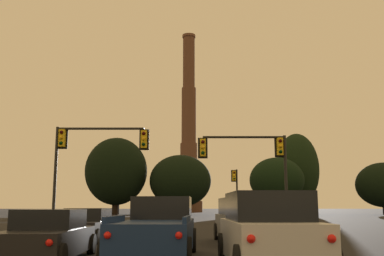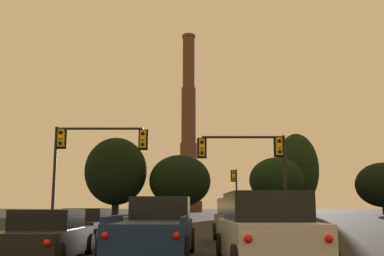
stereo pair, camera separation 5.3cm
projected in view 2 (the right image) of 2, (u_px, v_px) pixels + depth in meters
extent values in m
cube|color=black|center=(47.00, 242.00, 12.60)|extent=(1.91, 4.64, 0.70)
cube|color=black|center=(50.00, 219.00, 12.93)|extent=(1.67, 2.24, 0.55)
cylinder|color=black|center=(37.00, 244.00, 14.42)|extent=(0.24, 0.65, 0.64)
cylinder|color=black|center=(91.00, 244.00, 14.45)|extent=(0.24, 0.65, 0.64)
sphere|color=red|center=(49.00, 243.00, 10.36)|extent=(0.17, 0.17, 0.17)
cube|color=#4C4F54|center=(244.00, 226.00, 18.76)|extent=(2.11, 4.87, 0.95)
cube|color=black|center=(243.00, 206.00, 19.02)|extent=(1.89, 2.87, 0.70)
cylinder|color=black|center=(217.00, 231.00, 20.56)|extent=(0.25, 0.77, 0.76)
cylinder|color=black|center=(258.00, 231.00, 20.63)|extent=(0.25, 0.77, 0.76)
cylinder|color=black|center=(227.00, 237.00, 16.77)|extent=(0.25, 0.77, 0.76)
cylinder|color=black|center=(276.00, 237.00, 16.84)|extent=(0.25, 0.77, 0.76)
sphere|color=red|center=(232.00, 223.00, 16.38)|extent=(0.17, 0.17, 0.17)
sphere|color=red|center=(275.00, 223.00, 16.44)|extent=(0.17, 0.17, 0.17)
cube|color=silver|center=(267.00, 241.00, 10.95)|extent=(2.03, 4.84, 0.95)
cube|color=black|center=(266.00, 206.00, 11.21)|extent=(1.84, 2.84, 0.70)
cylinder|color=black|center=(222.00, 247.00, 12.78)|extent=(0.24, 0.76, 0.76)
cylinder|color=black|center=(288.00, 246.00, 12.81)|extent=(0.24, 0.76, 0.76)
sphere|color=red|center=(250.00, 239.00, 8.59)|extent=(0.17, 0.17, 0.17)
sphere|color=red|center=(331.00, 239.00, 8.62)|extent=(0.17, 0.17, 0.17)
cube|color=black|center=(87.00, 229.00, 19.76)|extent=(1.92, 4.65, 0.70)
cube|color=black|center=(89.00, 214.00, 20.10)|extent=(1.68, 2.24, 0.55)
cylinder|color=black|center=(79.00, 231.00, 21.62)|extent=(0.24, 0.65, 0.64)
cylinder|color=black|center=(116.00, 231.00, 21.57)|extent=(0.24, 0.65, 0.64)
cylinder|color=black|center=(53.00, 237.00, 17.88)|extent=(0.24, 0.65, 0.64)
cylinder|color=black|center=(97.00, 237.00, 17.83)|extent=(0.24, 0.65, 0.64)
sphere|color=red|center=(54.00, 228.00, 17.53)|extent=(0.17, 0.17, 0.17)
sphere|color=red|center=(90.00, 228.00, 17.48)|extent=(0.17, 0.17, 0.17)
cube|color=navy|center=(156.00, 236.00, 12.90)|extent=(2.18, 5.46, 0.88)
cube|color=black|center=(163.00, 208.00, 14.76)|extent=(1.90, 1.86, 0.72)
cube|color=navy|center=(114.00, 219.00, 11.66)|extent=(0.18, 2.43, 0.16)
cube|color=navy|center=(186.00, 219.00, 11.59)|extent=(0.18, 2.43, 0.16)
cylinder|color=black|center=(134.00, 240.00, 15.06)|extent=(0.25, 0.81, 0.80)
cylinder|color=black|center=(193.00, 240.00, 14.98)|extent=(0.25, 0.81, 0.80)
cylinder|color=black|center=(104.00, 253.00, 10.72)|extent=(0.25, 0.81, 0.80)
cylinder|color=black|center=(186.00, 254.00, 10.65)|extent=(0.25, 0.81, 0.80)
sphere|color=red|center=(107.00, 235.00, 10.29)|extent=(0.17, 0.17, 0.17)
sphere|color=red|center=(178.00, 235.00, 10.23)|extent=(0.17, 0.17, 0.17)
cylinder|color=black|center=(287.00, 183.00, 26.41)|extent=(0.18, 0.18, 5.71)
cylinder|color=black|center=(289.00, 232.00, 25.92)|extent=(0.40, 0.40, 0.10)
cube|color=yellow|center=(281.00, 147.00, 26.78)|extent=(0.34, 0.34, 1.04)
cube|color=black|center=(280.00, 147.00, 26.96)|extent=(0.58, 0.03, 1.25)
sphere|color=#320504|center=(281.00, 141.00, 26.65)|extent=(0.22, 0.22, 0.22)
sphere|color=#F2AD14|center=(281.00, 146.00, 26.60)|extent=(0.22, 0.22, 0.22)
sphere|color=black|center=(281.00, 151.00, 26.54)|extent=(0.22, 0.22, 0.22)
cylinder|color=black|center=(244.00, 137.00, 26.89)|extent=(4.90, 0.14, 0.14)
sphere|color=black|center=(285.00, 137.00, 26.88)|extent=(0.18, 0.18, 0.18)
cube|color=yellow|center=(203.00, 148.00, 26.79)|extent=(0.34, 0.34, 1.04)
cube|color=black|center=(203.00, 148.00, 26.97)|extent=(0.58, 0.03, 1.25)
sphere|color=#320504|center=(203.00, 142.00, 26.66)|extent=(0.22, 0.22, 0.22)
sphere|color=#F2AD14|center=(203.00, 147.00, 26.60)|extent=(0.22, 0.22, 0.22)
sphere|color=black|center=(204.00, 153.00, 26.55)|extent=(0.22, 0.22, 0.22)
cylinder|color=black|center=(56.00, 179.00, 26.13)|extent=(0.18, 0.18, 6.16)
cylinder|color=black|center=(53.00, 232.00, 25.61)|extent=(0.40, 0.40, 0.10)
cube|color=yellow|center=(63.00, 138.00, 26.54)|extent=(0.34, 0.34, 1.04)
cube|color=black|center=(64.00, 139.00, 26.72)|extent=(0.58, 0.03, 1.25)
sphere|color=#320504|center=(62.00, 132.00, 26.41)|extent=(0.22, 0.22, 0.22)
sphere|color=#F2AD14|center=(62.00, 138.00, 26.36)|extent=(0.22, 0.22, 0.22)
sphere|color=black|center=(62.00, 143.00, 26.30)|extent=(0.22, 0.22, 0.22)
cylinder|color=black|center=(102.00, 129.00, 26.63)|extent=(5.14, 0.14, 0.14)
sphere|color=black|center=(58.00, 129.00, 26.64)|extent=(0.18, 0.18, 0.18)
cube|color=yellow|center=(145.00, 139.00, 26.52)|extent=(0.34, 0.34, 1.04)
cube|color=black|center=(145.00, 140.00, 26.69)|extent=(0.58, 0.03, 1.25)
sphere|color=#320504|center=(144.00, 133.00, 26.38)|extent=(0.22, 0.22, 0.22)
sphere|color=#F2AD14|center=(144.00, 139.00, 26.33)|extent=(0.22, 0.22, 0.22)
sphere|color=black|center=(144.00, 144.00, 26.27)|extent=(0.22, 0.22, 0.22)
cylinder|color=black|center=(238.00, 195.00, 47.10)|extent=(0.18, 0.18, 5.38)
cylinder|color=black|center=(239.00, 221.00, 46.65)|extent=(0.40, 0.40, 0.10)
cube|color=yellow|center=(235.00, 176.00, 47.45)|extent=(0.34, 0.34, 1.04)
cube|color=black|center=(235.00, 176.00, 47.63)|extent=(0.58, 0.03, 1.25)
sphere|color=#320504|center=(235.00, 173.00, 47.32)|extent=(0.22, 0.22, 0.22)
sphere|color=#F2AD14|center=(235.00, 176.00, 47.27)|extent=(0.22, 0.22, 0.22)
sphere|color=black|center=(235.00, 179.00, 47.21)|extent=(0.22, 0.22, 0.22)
cylinder|color=#523427|center=(190.00, 207.00, 116.42)|extent=(7.18, 7.18, 2.90)
cylinder|color=brown|center=(190.00, 172.00, 117.98)|extent=(4.49, 4.49, 15.16)
cylinder|color=brown|center=(190.00, 115.00, 120.59)|extent=(3.86, 3.86, 15.16)
cylinder|color=brown|center=(190.00, 61.00, 123.21)|extent=(3.23, 3.23, 15.16)
cylinder|color=brown|center=(190.00, 36.00, 124.45)|extent=(3.62, 3.62, 0.70)
cylinder|color=black|center=(279.00, 206.00, 81.77)|extent=(1.00, 1.00, 3.16)
ellipsoid|color=black|center=(278.00, 180.00, 82.59)|extent=(10.03, 9.02, 8.35)
cylinder|color=black|center=(118.00, 206.00, 86.28)|extent=(0.93, 0.93, 3.32)
ellipsoid|color=black|center=(119.00, 173.00, 87.35)|extent=(9.32, 8.39, 12.22)
cylinder|color=black|center=(116.00, 206.00, 80.77)|extent=(1.13, 1.13, 3.27)
ellipsoid|color=black|center=(117.00, 171.00, 81.85)|extent=(11.27, 10.14, 12.25)
cylinder|color=black|center=(300.00, 205.00, 88.40)|extent=(0.86, 0.86, 3.54)
ellipsoid|color=black|center=(299.00, 169.00, 89.63)|extent=(8.60, 7.74, 14.27)
cylinder|color=black|center=(181.00, 208.00, 79.55)|extent=(1.10, 1.10, 2.56)
ellipsoid|color=black|center=(182.00, 181.00, 80.37)|extent=(11.04, 9.93, 9.28)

